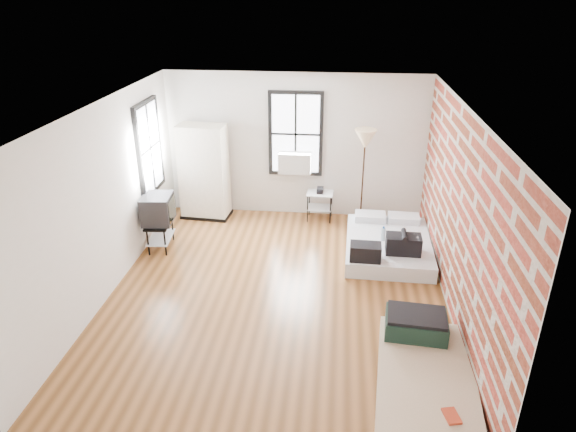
# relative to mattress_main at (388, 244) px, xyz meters

# --- Properties ---
(ground) EXTENTS (6.00, 6.00, 0.00)m
(ground) POSITION_rel_mattress_main_xyz_m (-1.74, -1.44, -0.17)
(ground) COLOR #5A3517
(ground) RESTS_ON ground
(room_shell) EXTENTS (5.02, 6.02, 2.80)m
(room_shell) POSITION_rel_mattress_main_xyz_m (-1.51, -1.08, 1.57)
(room_shell) COLOR silver
(room_shell) RESTS_ON ground
(mattress_main) EXTENTS (1.48, 1.98, 0.62)m
(mattress_main) POSITION_rel_mattress_main_xyz_m (0.00, 0.00, 0.00)
(mattress_main) COLOR white
(mattress_main) RESTS_ON ground
(mattress_bare) EXTENTS (1.29, 2.19, 0.45)m
(mattress_bare) POSITION_rel_mattress_main_xyz_m (0.20, -3.04, -0.03)
(mattress_bare) COLOR #CBB692
(mattress_bare) RESTS_ON ground
(wardrobe) EXTENTS (0.98, 0.62, 1.86)m
(wardrobe) POSITION_rel_mattress_main_xyz_m (-3.50, 1.21, 0.75)
(wardrobe) COLOR black
(wardrobe) RESTS_ON ground
(side_table) EXTENTS (0.52, 0.42, 0.66)m
(side_table) POSITION_rel_mattress_main_xyz_m (-1.24, 1.28, 0.28)
(side_table) COLOR black
(side_table) RESTS_ON ground
(floor_lamp) EXTENTS (0.40, 0.40, 1.85)m
(floor_lamp) POSITION_rel_mattress_main_xyz_m (-0.44, 1.21, 1.43)
(floor_lamp) COLOR black
(floor_lamp) RESTS_ON ground
(tv_stand) EXTENTS (0.54, 0.73, 0.99)m
(tv_stand) POSITION_rel_mattress_main_xyz_m (-3.96, -0.20, 0.54)
(tv_stand) COLOR black
(tv_stand) RESTS_ON ground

